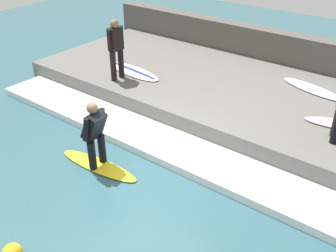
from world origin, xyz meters
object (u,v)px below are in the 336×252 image
object	(u,v)px
surfer_waiting_far	(116,46)
surfboard_riding	(99,165)
surfboard_waiting_far	(134,71)
surfboard_spare	(312,89)
surfer_riding	(95,132)

from	to	relation	value
surfer_waiting_far	surfboard_riding	bearing A→B (deg)	-143.94
surfboard_waiting_far	surfboard_riding	bearing A→B (deg)	-149.90
surfboard_spare	surfboard_riding	bearing A→B (deg)	154.02
surfer_waiting_far	surfboard_waiting_far	bearing A→B (deg)	-5.62
surfer_riding	surfboard_spare	bearing A→B (deg)	-25.98
surfer_riding	surfboard_waiting_far	bearing A→B (deg)	30.10
surfboard_spare	surfboard_waiting_far	bearing A→B (deg)	113.64
surfboard_riding	surfer_waiting_far	xyz separation A→B (m)	(2.69, 1.96, 1.44)
surfboard_riding	surfboard_waiting_far	world-z (taller)	surfboard_waiting_far
surfer_riding	surfboard_riding	bearing A→B (deg)	-90.00
surfboard_waiting_far	surfboard_spare	bearing A→B (deg)	-66.36
surfboard_riding	surfboard_waiting_far	xyz separation A→B (m)	(3.28, 1.90, 0.55)
surfer_waiting_far	surfboard_spare	xyz separation A→B (m)	(2.54, -4.50, -0.89)
surfboard_riding	surfer_riding	bearing A→B (deg)	90.00
surfboard_riding	surfer_riding	size ratio (longest dim) A/B	1.37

